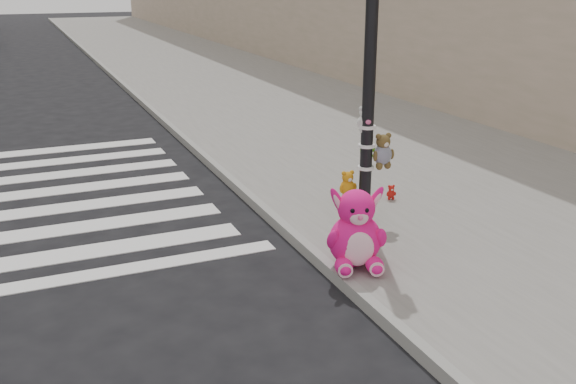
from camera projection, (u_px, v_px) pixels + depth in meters
name	position (u px, v px, depth m)	size (l,w,h in m)	color
ground	(220.00, 333.00, 6.23)	(120.00, 120.00, 0.00)	black
sidewalk_near	(289.00, 106.00, 16.78)	(7.00, 80.00, 0.14)	slate
curb_edge	(158.00, 116.00, 15.50)	(0.12, 80.00, 0.15)	gray
signal_pole	(370.00, 103.00, 8.22)	(0.72, 0.48, 4.00)	black
pink_bunny	(356.00, 234.00, 7.22)	(0.77, 0.84, 0.97)	#FA1583
red_teddy	(391.00, 192.00, 9.51)	(0.15, 0.11, 0.23)	red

